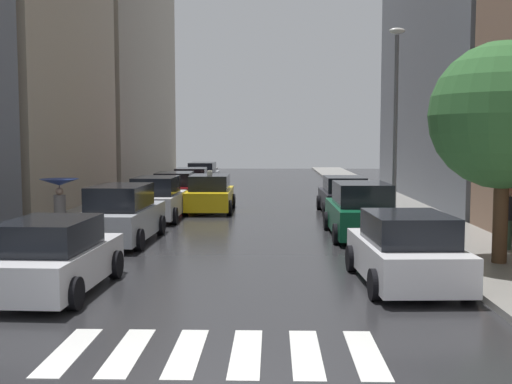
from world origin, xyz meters
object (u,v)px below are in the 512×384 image
Objects in this scene: pedestrian_foreground at (60,193)px; lamp_post_right at (396,110)px; pedestrian_by_kerb at (508,195)px; parked_car_right_third at (344,196)px; parked_car_left_fifth at (191,182)px; parked_car_left_fourth at (175,189)px; parked_car_left_second at (122,216)px; parked_car_right_second at (361,212)px; parked_car_left_nearest at (53,258)px; parked_car_left_third at (157,200)px; street_tree_right at (504,116)px; parked_car_left_sixth at (203,175)px; parked_car_right_nearest at (406,251)px; taxi_midroad at (210,194)px.

pedestrian_foreground is 0.25× the size of lamp_post_right.
lamp_post_right reaches higher than pedestrian_by_kerb.
pedestrian_foreground is at bearing -154.96° from lamp_post_right.
parked_car_right_third is at bearing -75.76° from pedestrian_by_kerb.
parked_car_left_fifth is 21.40m from pedestrian_by_kerb.
pedestrian_foreground is at bearing 169.17° from parked_car_left_fourth.
parked_car_left_second is 1.01× the size of parked_car_right_second.
lamp_post_right is (9.30, 11.50, 3.58)m from parked_car_left_nearest.
pedestrian_foreground is (-1.97, -5.62, 0.77)m from parked_car_left_third.
parked_car_left_second is 1.07× the size of parked_car_right_third.
parked_car_left_fourth is 0.83× the size of street_tree_right.
parked_car_right_second is (7.54, -21.02, 0.07)m from parked_car_left_sixth.
parked_car_left_third is (-0.01, 11.86, 0.06)m from parked_car_left_nearest.
parked_car_left_nearest is 28.70m from parked_car_left_sixth.
lamp_post_right reaches higher than parked_car_right_nearest.
pedestrian_by_kerb is at bearing -46.47° from parked_car_right_nearest.
parked_car_left_sixth is 0.87× the size of street_tree_right.
parked_car_right_nearest is 6.78m from parked_car_right_second.
pedestrian_by_kerb reaches higher than parked_car_left_fourth.
parked_car_left_fourth is 3.52m from taxi_midroad.
taxi_midroad reaches higher than parked_car_left_fifth.
parked_car_left_third is 0.95× the size of taxi_midroad.
parked_car_right_second is 6.39m from street_tree_right.
street_tree_right is (10.23, -9.15, 2.98)m from parked_car_left_third.
parked_car_left_fifth is at bearing -64.40° from pedestrian_by_kerb.
parked_car_left_second is 7.68m from parked_car_right_second.
parked_car_right_nearest is at bearing 40.32° from pedestrian_by_kerb.
taxi_midroad reaches higher than parked_car_right_second.
parked_car_right_third is at bearing -151.80° from parked_car_left_sixth.
parked_car_left_second is at bearing 98.75° from parked_car_right_second.
taxi_midroad is (-5.71, 13.88, 0.01)m from parked_car_right_nearest.
parked_car_right_nearest is at bearing -163.51° from parked_car_left_fifth.
parked_car_left_fifth is at bearing 129.48° from lamp_post_right.
parked_car_left_fifth is 22.83m from street_tree_right.
parked_car_left_nearest is at bearing -179.59° from parked_car_left_third.
taxi_midroad reaches higher than parked_car_left_fourth.
lamp_post_right is at bearing -36.96° from parked_car_left_nearest.
parked_car_left_fourth is 11.04m from parked_car_left_sixth.
lamp_post_right is at bearing -25.98° from parked_car_right_second.
parked_car_left_third is at bearing -179.46° from parked_car_left_sixth.
parked_car_left_third is 0.96× the size of parked_car_right_third.
street_tree_right reaches higher than pedestrian_by_kerb.
parked_car_left_sixth is at bearing 1.59° from parked_car_left_second.
street_tree_right is at bearing 59.18° from pedestrian_by_kerb.
parked_car_left_sixth is 1.08× the size of parked_car_right_third.
lamp_post_right reaches higher than parked_car_left_second.
parked_car_right_second is 2.34× the size of pedestrian_by_kerb.
parked_car_left_fifth is 23.25m from parked_car_right_nearest.
parked_car_left_fourth is at bearing 179.67° from parked_car_left_sixth.
parked_car_left_nearest is 15.22m from lamp_post_right.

